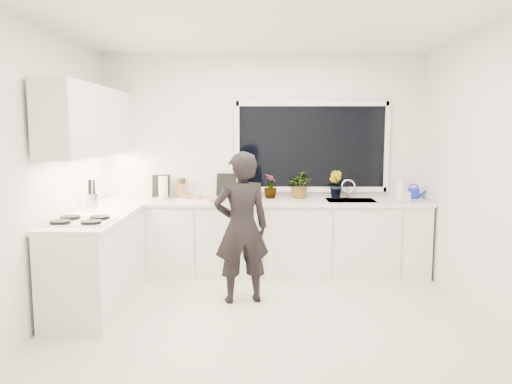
{
  "coord_description": "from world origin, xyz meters",
  "views": [
    {
      "loc": [
        -0.03,
        -4.5,
        1.77
      ],
      "look_at": [
        -0.08,
        0.4,
        1.15
      ],
      "focal_mm": 35.0,
      "sensor_mm": 36.0,
      "label": 1
    }
  ],
  "objects": [
    {
      "name": "soap_bottles",
      "position": [
        1.62,
        1.3,
        1.06
      ],
      "size": [
        0.19,
        0.15,
        0.31
      ],
      "color": "#D8BF66",
      "rests_on": "countertop_back"
    },
    {
      "name": "ceiling",
      "position": [
        0.0,
        0.0,
        2.71
      ],
      "size": [
        4.0,
        3.5,
        0.02
      ],
      "primitive_type": "cube",
      "color": "white",
      "rests_on": "wall_back"
    },
    {
      "name": "base_cabinets_left",
      "position": [
        -1.67,
        0.35,
        0.44
      ],
      "size": [
        0.58,
        1.6,
        0.88
      ],
      "primitive_type": "cube",
      "color": "white",
      "rests_on": "floor"
    },
    {
      "name": "countertop_back",
      "position": [
        0.0,
        1.44,
        0.9
      ],
      "size": [
        3.94,
        0.62,
        0.04
      ],
      "primitive_type": "cube",
      "color": "silver",
      "rests_on": "base_cabinets_back"
    },
    {
      "name": "stovetop",
      "position": [
        -1.69,
        -0.0,
        0.94
      ],
      "size": [
        0.56,
        0.48,
        0.03
      ],
      "primitive_type": "cube",
      "color": "black",
      "rests_on": "countertop_left"
    },
    {
      "name": "faucet",
      "position": [
        1.05,
        1.65,
        1.03
      ],
      "size": [
        0.03,
        0.03,
        0.22
      ],
      "primitive_type": "cylinder",
      "color": "silver",
      "rests_on": "countertop_back"
    },
    {
      "name": "sink",
      "position": [
        1.05,
        1.45,
        0.87
      ],
      "size": [
        0.58,
        0.42,
        0.14
      ],
      "primitive_type": "cube",
      "color": "silver",
      "rests_on": "countertop_back"
    },
    {
      "name": "wall_right",
      "position": [
        2.01,
        0.0,
        1.35
      ],
      "size": [
        0.02,
        3.5,
        2.7
      ],
      "primitive_type": "cube",
      "color": "white",
      "rests_on": "ground"
    },
    {
      "name": "wall_back",
      "position": [
        0.0,
        1.76,
        1.35
      ],
      "size": [
        4.0,
        0.02,
        2.7
      ],
      "primitive_type": "cube",
      "color": "white",
      "rests_on": "ground"
    },
    {
      "name": "knife_block",
      "position": [
        -1.0,
        1.59,
        1.03
      ],
      "size": [
        0.15,
        0.13,
        0.22
      ],
      "primitive_type": "cube",
      "rotation": [
        0.0,
        0.0,
        0.3
      ],
      "color": "#8E5D42",
      "rests_on": "countertop_back"
    },
    {
      "name": "window",
      "position": [
        0.6,
        1.73,
        1.55
      ],
      "size": [
        1.8,
        0.02,
        1.0
      ],
      "primitive_type": "cube",
      "color": "black",
      "rests_on": "wall_back"
    },
    {
      "name": "picture_frame_large",
      "position": [
        -1.28,
        1.69,
        1.06
      ],
      "size": [
        0.22,
        0.02,
        0.28
      ],
      "primitive_type": "cube",
      "rotation": [
        0.0,
        0.0,
        0.01
      ],
      "color": "black",
      "rests_on": "countertop_back"
    },
    {
      "name": "utensil_crock",
      "position": [
        -1.85,
        0.8,
        1.0
      ],
      "size": [
        0.15,
        0.15,
        0.16
      ],
      "primitive_type": "cylinder",
      "rotation": [
        0.0,
        0.0,
        0.13
      ],
      "color": "#BBBBC0",
      "rests_on": "countertop_left"
    },
    {
      "name": "countertop_left",
      "position": [
        -1.67,
        0.35,
        0.9
      ],
      "size": [
        0.62,
        1.6,
        0.04
      ],
      "primitive_type": "cube",
      "color": "silver",
      "rests_on": "base_cabinets_left"
    },
    {
      "name": "watering_can",
      "position": [
        1.85,
        1.61,
        0.98
      ],
      "size": [
        0.18,
        0.18,
        0.13
      ],
      "primitive_type": "cylinder",
      "rotation": [
        0.0,
        0.0,
        0.39
      ],
      "color": "#1524CC",
      "rests_on": "countertop_back"
    },
    {
      "name": "pizza_tray",
      "position": [
        -0.76,
        1.42,
        0.94
      ],
      "size": [
        0.57,
        0.5,
        0.03
      ],
      "primitive_type": "cube",
      "rotation": [
        0.0,
        0.0,
        -0.41
      ],
      "color": "silver",
      "rests_on": "countertop_back"
    },
    {
      "name": "herb_plants",
      "position": [
        0.46,
        1.61,
        1.09
      ],
      "size": [
        1.02,
        0.38,
        0.34
      ],
      "color": "#26662D",
      "rests_on": "countertop_back"
    },
    {
      "name": "base_cabinets_back",
      "position": [
        0.0,
        1.45,
        0.44
      ],
      "size": [
        3.92,
        0.58,
        0.88
      ],
      "primitive_type": "cube",
      "color": "white",
      "rests_on": "floor"
    },
    {
      "name": "person",
      "position": [
        -0.23,
        0.48,
        0.77
      ],
      "size": [
        0.63,
        0.48,
        1.55
      ],
      "primitive_type": "imported",
      "rotation": [
        0.0,
        0.0,
        3.36
      ],
      "color": "black",
      "rests_on": "floor"
    },
    {
      "name": "floor",
      "position": [
        0.0,
        0.0,
        -0.01
      ],
      "size": [
        4.0,
        3.5,
        0.02
      ],
      "primitive_type": "cube",
      "color": "beige",
      "rests_on": "ground"
    },
    {
      "name": "pizza",
      "position": [
        -0.76,
        1.42,
        0.95
      ],
      "size": [
        0.51,
        0.45,
        0.01
      ],
      "primitive_type": "cube",
      "rotation": [
        0.0,
        0.0,
        -0.41
      ],
      "color": "#B62A18",
      "rests_on": "pizza_tray"
    },
    {
      "name": "wall_left",
      "position": [
        -2.01,
        0.0,
        1.35
      ],
      "size": [
        0.02,
        3.5,
        2.7
      ],
      "primitive_type": "cube",
      "color": "white",
      "rests_on": "ground"
    },
    {
      "name": "upper_cabinets",
      "position": [
        -1.79,
        0.7,
        1.85
      ],
      "size": [
        0.34,
        2.1,
        0.7
      ],
      "primitive_type": "cube",
      "color": "white",
      "rests_on": "wall_left"
    },
    {
      "name": "paper_towel_roll",
      "position": [
        -1.23,
        1.55,
        1.05
      ],
      "size": [
        0.14,
        0.14,
        0.26
      ],
      "primitive_type": "cylinder",
      "rotation": [
        0.0,
        0.0,
        0.39
      ],
      "color": "white",
      "rests_on": "countertop_back"
    },
    {
      "name": "picture_frame_small",
      "position": [
        -0.46,
        1.69,
        1.07
      ],
      "size": [
        0.25,
        0.05,
        0.3
      ],
      "primitive_type": "cube",
      "rotation": [
        0.0,
        0.0,
        -0.14
      ],
      "color": "black",
      "rests_on": "countertop_back"
    }
  ]
}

